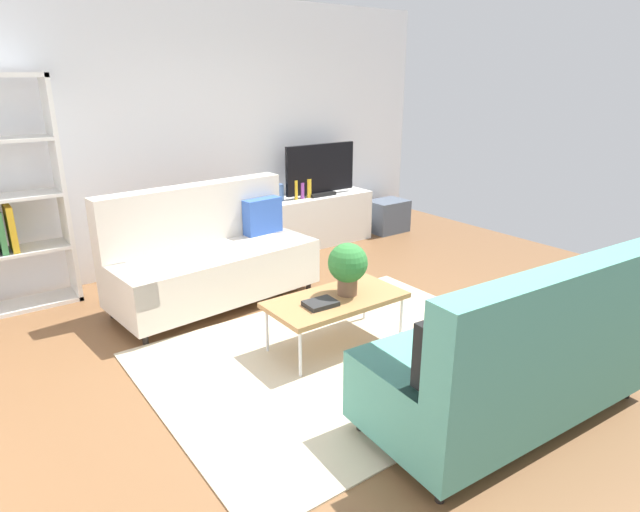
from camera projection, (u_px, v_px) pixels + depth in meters
name	position (u px, v px, depth m)	size (l,w,h in m)	color
ground_plane	(348.00, 352.00, 4.22)	(7.68, 7.68, 0.00)	brown
wall_far	(191.00, 135.00, 5.90)	(6.40, 0.12, 2.90)	silver
area_rug	(346.00, 356.00, 4.14)	(2.90, 2.20, 0.01)	beige
couch_beige	(211.00, 257.00, 5.05)	(1.97, 1.01, 1.10)	beige
couch_green	(515.00, 358.00, 3.25)	(1.95, 0.96, 1.10)	teal
coffee_table	(336.00, 301.00, 4.20)	(1.10, 0.56, 0.42)	#9E7042
tv_console	(319.00, 219.00, 6.85)	(1.40, 0.44, 0.64)	silver
tv	(320.00, 171.00, 6.63)	(1.00, 0.20, 0.64)	black
storage_trunk	(387.00, 216.00, 7.42)	(0.52, 0.40, 0.44)	#4C5666
potted_plant	(348.00, 265.00, 4.18)	(0.32, 0.32, 0.42)	brown
table_book_0	(321.00, 303.00, 4.03)	(0.24, 0.18, 0.04)	#262626
vase_0	(278.00, 192.00, 6.43)	(0.14, 0.14, 0.19)	#4C72B2
bottle_0	(296.00, 190.00, 6.47)	(0.04, 0.04, 0.23)	gold
bottle_1	(302.00, 191.00, 6.52)	(0.05, 0.05, 0.19)	purple
bottle_2	(309.00, 188.00, 6.57)	(0.06, 0.06, 0.23)	gold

